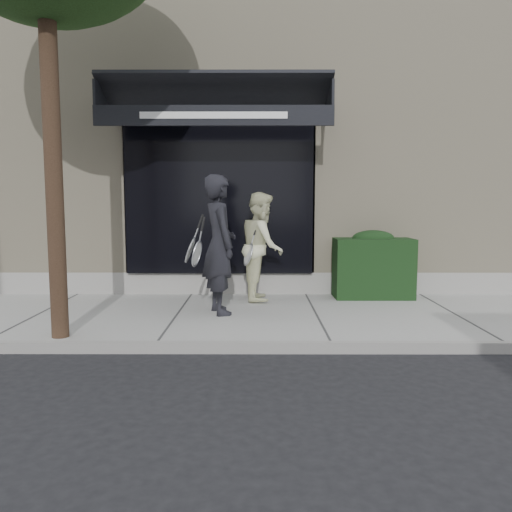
{
  "coord_description": "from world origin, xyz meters",
  "views": [
    {
      "loc": [
        -0.85,
        -7.11,
        1.71
      ],
      "look_at": [
        -0.87,
        0.6,
        0.89
      ],
      "focal_mm": 35.0,
      "sensor_mm": 36.0,
      "label": 1
    }
  ],
  "objects": [
    {
      "name": "pedestrian_front",
      "position": [
        -1.39,
        0.01,
        1.12
      ],
      "size": [
        0.83,
        0.88,
        1.99
      ],
      "color": "black",
      "rests_on": "sidewalk"
    },
    {
      "name": "sidewalk",
      "position": [
        0.0,
        0.0,
        0.06
      ],
      "size": [
        20.0,
        3.0,
        0.12
      ],
      "primitive_type": "cube",
      "color": "gray",
      "rests_on": "ground"
    },
    {
      "name": "pedestrian_back",
      "position": [
        -0.77,
        1.03,
        1.0
      ],
      "size": [
        0.67,
        0.86,
        1.77
      ],
      "color": "beige",
      "rests_on": "sidewalk"
    },
    {
      "name": "ground",
      "position": [
        0.0,
        0.0,
        0.0
      ],
      "size": [
        80.0,
        80.0,
        0.0
      ],
      "primitive_type": "plane",
      "color": "black",
      "rests_on": "ground"
    },
    {
      "name": "curb",
      "position": [
        0.0,
        -1.55,
        0.07
      ],
      "size": [
        20.0,
        0.1,
        0.14
      ],
      "primitive_type": "cube",
      "color": "gray",
      "rests_on": "ground"
    },
    {
      "name": "building_facade",
      "position": [
        -0.01,
        4.96,
        2.74
      ],
      "size": [
        14.3,
        8.04,
        5.64
      ],
      "color": "beige",
      "rests_on": "ground"
    },
    {
      "name": "hedge",
      "position": [
        1.1,
        1.25,
        0.66
      ],
      "size": [
        1.3,
        0.7,
        1.14
      ],
      "color": "black",
      "rests_on": "sidewalk"
    }
  ]
}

